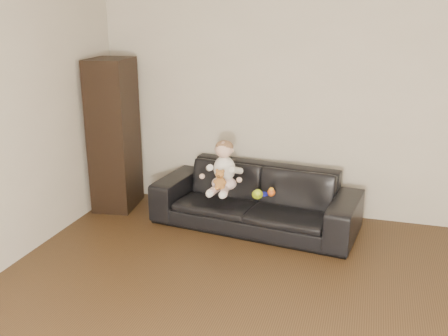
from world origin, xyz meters
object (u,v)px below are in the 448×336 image
(teddy_bear, at_px, (220,180))
(toy_green, at_px, (257,194))
(toy_rattle, at_px, (271,193))
(sofa, at_px, (255,198))
(cabinet, at_px, (114,135))
(toy_blue_disc, at_px, (263,194))
(baby, at_px, (224,169))

(teddy_bear, bearing_deg, toy_green, 13.99)
(toy_green, bearing_deg, toy_rattle, 41.23)
(sofa, height_order, cabinet, cabinet)
(toy_rattle, height_order, toy_blue_disc, toy_rattle)
(sofa, bearing_deg, cabinet, -176.37)
(cabinet, xyz_separation_m, teddy_bear, (1.27, -0.36, -0.25))
(sofa, relative_size, teddy_bear, 10.18)
(cabinet, height_order, toy_rattle, cabinet)
(baby, bearing_deg, teddy_bear, -88.60)
(baby, xyz_separation_m, toy_blue_disc, (0.39, -0.01, -0.21))
(toy_rattle, relative_size, toy_blue_disc, 0.75)
(toy_green, relative_size, toy_blue_disc, 1.24)
(sofa, relative_size, cabinet, 1.25)
(sofa, height_order, teddy_bear, teddy_bear)
(toy_green, height_order, toy_rattle, toy_green)
(baby, height_order, toy_rattle, baby)
(cabinet, relative_size, toy_rattle, 20.82)
(cabinet, xyz_separation_m, baby, (1.26, -0.21, -0.19))
(teddy_bear, height_order, toy_rattle, teddy_bear)
(baby, relative_size, toy_blue_disc, 4.84)
(cabinet, distance_m, toy_blue_disc, 1.71)
(sofa, xyz_separation_m, baby, (-0.29, -0.11, 0.31))
(toy_rattle, bearing_deg, cabinet, 172.04)
(toy_green, height_order, toy_blue_disc, toy_green)
(teddy_bear, xyz_separation_m, toy_rattle, (0.46, 0.11, -0.12))
(teddy_bear, relative_size, toy_rattle, 2.55)
(cabinet, xyz_separation_m, toy_rattle, (1.73, -0.24, -0.37))
(toy_blue_disc, bearing_deg, teddy_bear, -160.42)
(sofa, relative_size, toy_green, 15.76)
(baby, bearing_deg, toy_blue_disc, -4.46)
(baby, height_order, toy_green, baby)
(sofa, distance_m, baby, 0.43)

